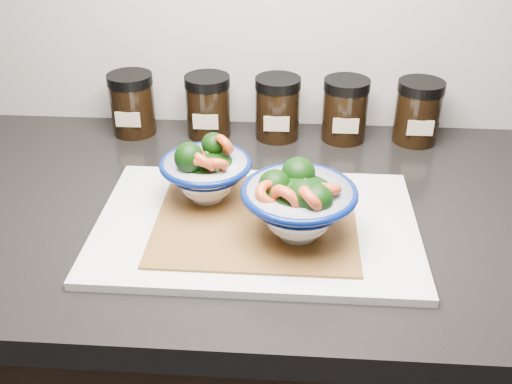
# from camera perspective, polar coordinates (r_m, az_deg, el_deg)

# --- Properties ---
(countertop) EXTENTS (3.50, 0.60, 0.04)m
(countertop) POSITION_cam_1_polar(r_m,az_deg,el_deg) (0.91, 1.71, -2.36)
(countertop) COLOR black
(countertop) RESTS_ON cabinet
(cutting_board) EXTENTS (0.45, 0.30, 0.01)m
(cutting_board) POSITION_cam_1_polar(r_m,az_deg,el_deg) (0.85, 0.05, -3.20)
(cutting_board) COLOR silver
(cutting_board) RESTS_ON countertop
(bamboo_mat) EXTENTS (0.28, 0.24, 0.00)m
(bamboo_mat) POSITION_cam_1_polar(r_m,az_deg,el_deg) (0.84, 0.00, -2.68)
(bamboo_mat) COLOR #9D692F
(bamboo_mat) RESTS_ON cutting_board
(bowl_left) EXTENTS (0.13, 0.13, 0.11)m
(bowl_left) POSITION_cam_1_polar(r_m,az_deg,el_deg) (0.87, -4.83, 1.89)
(bowl_left) COLOR white
(bowl_left) RESTS_ON bamboo_mat
(bowl_right) EXTENTS (0.15, 0.15, 0.11)m
(bowl_right) POSITION_cam_1_polar(r_m,az_deg,el_deg) (0.79, 4.10, -1.07)
(bowl_right) COLOR white
(bowl_right) RESTS_ON bamboo_mat
(spice_jar_a) EXTENTS (0.08, 0.08, 0.11)m
(spice_jar_a) POSITION_cam_1_polar(r_m,az_deg,el_deg) (1.13, -11.70, 8.23)
(spice_jar_a) COLOR black
(spice_jar_a) RESTS_ON countertop
(spice_jar_b) EXTENTS (0.08, 0.08, 0.11)m
(spice_jar_b) POSITION_cam_1_polar(r_m,az_deg,el_deg) (1.10, -4.58, 8.18)
(spice_jar_b) COLOR black
(spice_jar_b) RESTS_ON countertop
(spice_jar_c) EXTENTS (0.08, 0.08, 0.11)m
(spice_jar_c) POSITION_cam_1_polar(r_m,az_deg,el_deg) (1.09, 2.06, 8.02)
(spice_jar_c) COLOR black
(spice_jar_c) RESTS_ON countertop
(spice_jar_d) EXTENTS (0.08, 0.08, 0.11)m
(spice_jar_d) POSITION_cam_1_polar(r_m,az_deg,el_deg) (1.09, 8.47, 7.76)
(spice_jar_d) COLOR black
(spice_jar_d) RESTS_ON countertop
(spice_jar_e) EXTENTS (0.08, 0.08, 0.11)m
(spice_jar_e) POSITION_cam_1_polar(r_m,az_deg,el_deg) (1.11, 15.16, 7.40)
(spice_jar_e) COLOR black
(spice_jar_e) RESTS_ON countertop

